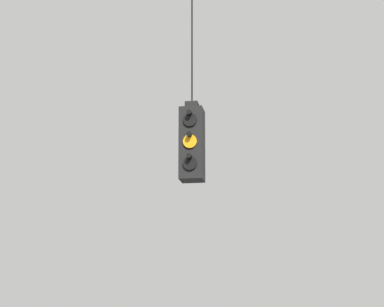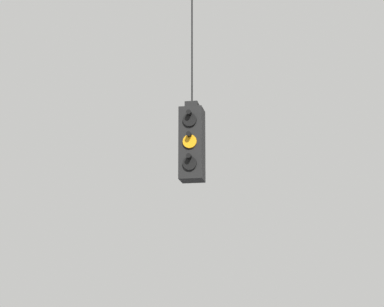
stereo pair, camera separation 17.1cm
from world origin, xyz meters
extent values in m
cube|color=black|center=(-0.89, -0.18, 4.89)|extent=(0.34, 0.34, 1.08)
cube|color=black|center=(-0.89, -0.18, 5.48)|extent=(0.19, 0.19, 0.10)
cylinder|color=black|center=(-0.89, -0.18, 6.79)|extent=(0.02, 0.02, 2.53)
cylinder|color=black|center=(-0.89, -0.37, 5.21)|extent=(0.20, 0.03, 0.20)
cylinder|color=black|center=(-0.89, -0.41, 5.30)|extent=(0.07, 0.12, 0.07)
cylinder|color=orange|center=(-0.89, -0.37, 4.89)|extent=(0.20, 0.03, 0.20)
cylinder|color=black|center=(-0.89, -0.41, 4.98)|extent=(0.07, 0.12, 0.07)
cylinder|color=black|center=(-0.89, -0.37, 4.56)|extent=(0.20, 0.03, 0.20)
cylinder|color=black|center=(-0.89, -0.41, 4.65)|extent=(0.07, 0.12, 0.07)
cylinder|color=black|center=(-0.89, 0.00, 5.21)|extent=(0.20, 0.03, 0.20)
cylinder|color=black|center=(-0.89, 0.05, 5.30)|extent=(0.07, 0.12, 0.07)
cylinder|color=orange|center=(-0.89, 0.00, 4.89)|extent=(0.20, 0.03, 0.20)
cylinder|color=black|center=(-0.89, 0.05, 4.98)|extent=(0.07, 0.12, 0.07)
cylinder|color=black|center=(-0.89, 0.00, 4.56)|extent=(0.20, 0.03, 0.20)
cylinder|color=black|center=(-0.89, 0.05, 4.65)|extent=(0.07, 0.12, 0.07)
camera|label=1|loc=(0.82, -10.57, 2.13)|focal=70.00mm
camera|label=2|loc=(0.99, -10.54, 2.13)|focal=70.00mm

